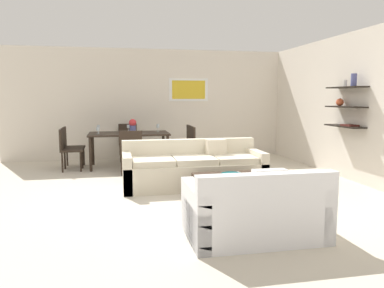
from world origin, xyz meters
TOP-DOWN VIEW (x-y plane):
  - ground_plane at (0.00, 0.00)m, footprint 18.00×18.00m
  - back_wall_unit at (0.30, 3.53)m, footprint 8.40×0.09m
  - right_wall_shelf_unit at (3.03, 0.59)m, footprint 0.34×8.20m
  - sofa_beige at (0.07, 0.34)m, footprint 2.38×0.90m
  - loveseat_white at (0.25, -2.10)m, footprint 1.46×0.90m
  - coffee_table at (0.45, -0.87)m, footprint 1.10×1.04m
  - decorative_bowl at (0.37, -0.85)m, footprint 0.31×0.31m
  - candle_jar at (0.70, -0.87)m, footprint 0.06×0.06m
  - dining_table at (-0.95, 2.39)m, footprint 1.72×0.89m
  - dining_chair_left_near at (-2.21, 2.19)m, footprint 0.44×0.44m
  - dining_chair_right_near at (0.32, 2.19)m, footprint 0.44×0.44m
  - dining_chair_left_far at (-2.21, 2.59)m, footprint 0.44×0.44m
  - dining_chair_head at (-0.95, 3.25)m, footprint 0.44×0.44m
  - dining_chair_foot at (-0.95, 1.54)m, footprint 0.44×0.44m
  - dining_chair_right_far at (0.32, 2.59)m, footprint 0.44×0.44m
  - wine_glass_left_near at (-1.60, 2.28)m, footprint 0.07×0.07m
  - wine_glass_left_far at (-1.60, 2.50)m, footprint 0.06×0.06m
  - wine_glass_right_far at (-0.30, 2.50)m, footprint 0.07×0.07m
  - wine_glass_head at (-0.95, 2.78)m, footprint 0.06×0.06m
  - centerpiece_vase at (-0.86, 2.37)m, footprint 0.16×0.16m

SIDE VIEW (x-z plane):
  - ground_plane at x=0.00m, z-range 0.00..0.00m
  - coffee_table at x=0.45m, z-range 0.00..0.38m
  - sofa_beige at x=0.07m, z-range -0.10..0.68m
  - loveseat_white at x=0.25m, z-range -0.10..0.68m
  - candle_jar at x=0.70m, z-range 0.38..0.45m
  - decorative_bowl at x=0.37m, z-range 0.38..0.46m
  - dining_chair_left_near at x=-2.21m, z-range 0.06..0.94m
  - dining_chair_right_near at x=0.32m, z-range 0.06..0.94m
  - dining_chair_left_far at x=-2.21m, z-range 0.06..0.94m
  - dining_chair_head at x=-0.95m, z-range 0.06..0.94m
  - dining_chair_foot at x=-0.95m, z-range 0.06..0.94m
  - dining_chair_right_far at x=0.32m, z-range 0.06..0.94m
  - dining_table at x=-0.95m, z-range 0.30..1.05m
  - wine_glass_left_near at x=-1.60m, z-range 0.78..0.93m
  - wine_glass_head at x=-0.95m, z-range 0.78..0.93m
  - wine_glass_left_far at x=-1.60m, z-range 0.79..0.96m
  - wine_glass_right_far at x=-0.30m, z-range 0.79..0.96m
  - centerpiece_vase at x=-0.86m, z-range 0.76..1.06m
  - right_wall_shelf_unit at x=3.03m, z-range 0.00..2.70m
  - back_wall_unit at x=0.30m, z-range 0.00..2.70m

